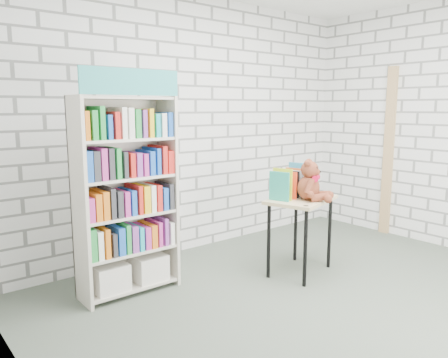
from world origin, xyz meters
TOP-DOWN VIEW (x-y plane):
  - ground at (0.00, 0.00)m, footprint 4.50×4.50m
  - room_shell at (0.00, 0.00)m, footprint 4.52×4.02m
  - bookshelf at (-1.19, 1.36)m, footprint 0.85×0.33m
  - display_table at (0.32, 0.72)m, footprint 0.80×0.65m
  - table_books at (0.28, 0.82)m, footprint 0.52×0.34m
  - teddy_bear at (0.32, 0.61)m, footprint 0.37×0.36m
  - door_trim at (2.23, 0.95)m, footprint 0.05×0.12m

SIDE VIEW (x-z plane):
  - ground at x=0.00m, z-range 0.00..0.00m
  - display_table at x=0.32m, z-range 0.27..1.01m
  - bookshelf at x=-1.19m, z-range -0.08..1.82m
  - table_books at x=0.28m, z-range 0.74..1.03m
  - teddy_bear at x=0.32m, z-range 0.71..1.09m
  - door_trim at x=2.23m, z-range 0.00..2.10m
  - room_shell at x=0.00m, z-range 0.38..3.19m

